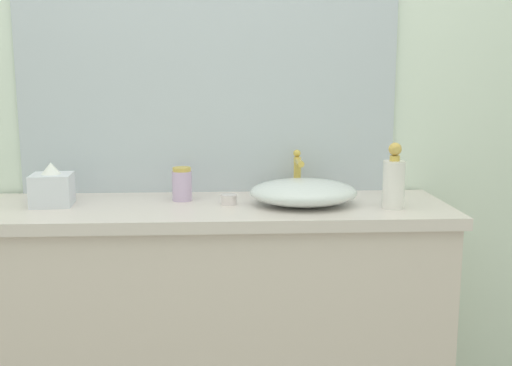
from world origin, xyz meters
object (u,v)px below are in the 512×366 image
object	(u,v)px
tissue_box	(52,187)
sink_basin	(303,192)
soap_dispenser	(394,181)
candle_jar	(229,200)
lotion_bottle	(182,184)

from	to	relation	value
tissue_box	sink_basin	bearing A→B (deg)	-2.28
soap_dispenser	tissue_box	distance (m)	1.18
sink_basin	candle_jar	world-z (taller)	sink_basin
tissue_box	candle_jar	bearing A→B (deg)	-1.58
sink_basin	candle_jar	bearing A→B (deg)	176.06
candle_jar	tissue_box	bearing A→B (deg)	178.42
tissue_box	lotion_bottle	bearing A→B (deg)	7.92
sink_basin	soap_dispenser	size ratio (longest dim) A/B	1.67
lotion_bottle	tissue_box	size ratio (longest dim) A/B	0.80
sink_basin	soap_dispenser	distance (m)	0.31
tissue_box	candle_jar	xyz separation A→B (m)	(0.61, -0.02, -0.05)
candle_jar	soap_dispenser	bearing A→B (deg)	-9.08
soap_dispenser	candle_jar	distance (m)	0.57
lotion_bottle	tissue_box	bearing A→B (deg)	-172.08
soap_dispenser	sink_basin	bearing A→B (deg)	166.53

